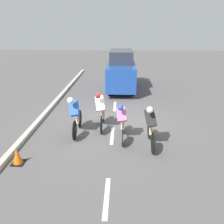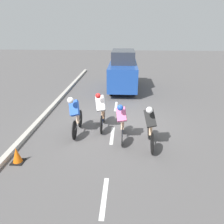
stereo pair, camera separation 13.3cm
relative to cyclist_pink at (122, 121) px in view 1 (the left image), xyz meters
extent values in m
plane|color=#565454|center=(0.35, -1.19, -0.74)|extent=(60.00, 60.00, 0.00)
cube|color=white|center=(0.35, 2.91, -0.74)|extent=(0.12, 1.40, 0.01)
cube|color=white|center=(0.35, -0.29, -0.74)|extent=(0.12, 1.40, 0.01)
cube|color=white|center=(0.35, -3.49, -0.74)|extent=(0.12, 1.40, 0.01)
cube|color=#B7B2A8|center=(3.55, -0.29, -0.67)|extent=(0.20, 25.00, 0.14)
cylinder|color=black|center=(-0.03, -0.56, -0.41)|extent=(0.03, 0.67, 0.67)
cylinder|color=black|center=(-0.03, 0.42, -0.41)|extent=(0.03, 0.67, 0.67)
cylinder|color=navy|center=(-0.03, -0.07, -0.41)|extent=(0.04, 0.98, 0.04)
cylinder|color=navy|center=(-0.03, -0.24, -0.20)|extent=(0.04, 0.04, 0.42)
cylinder|color=yellow|center=(-0.03, -0.12, -0.31)|extent=(0.07, 0.07, 0.16)
cylinder|color=beige|center=(-0.03, -0.15, -0.23)|extent=(0.12, 0.23, 0.36)
cube|color=pink|center=(0.01, 0.03, 0.25)|extent=(0.40, 0.44, 0.56)
sphere|color=blue|center=(0.06, 0.25, 0.58)|extent=(0.21, 0.21, 0.21)
cylinder|color=black|center=(1.69, -0.98, -0.38)|extent=(0.03, 0.71, 0.71)
cylinder|color=black|center=(1.69, 0.07, -0.38)|extent=(0.03, 0.71, 0.71)
cylinder|color=#B7B7BC|center=(1.69, -0.46, -0.38)|extent=(0.04, 1.05, 0.04)
cylinder|color=#B7B7BC|center=(1.69, -0.64, -0.17)|extent=(0.04, 0.04, 0.42)
cylinder|color=yellow|center=(1.69, -0.51, -0.28)|extent=(0.07, 0.07, 0.16)
cylinder|color=beige|center=(1.69, -0.54, -0.20)|extent=(0.12, 0.23, 0.36)
cube|color=blue|center=(1.76, -0.36, 0.31)|extent=(0.44, 0.48, 0.63)
sphere|color=white|center=(1.82, -0.14, 0.68)|extent=(0.23, 0.23, 0.23)
cylinder|color=black|center=(0.78, -1.49, -0.39)|extent=(0.03, 0.71, 0.71)
cylinder|color=black|center=(0.78, -0.47, -0.39)|extent=(0.03, 0.71, 0.71)
cylinder|color=navy|center=(0.78, -0.98, -0.39)|extent=(0.04, 1.02, 0.04)
cylinder|color=navy|center=(0.78, -1.15, -0.18)|extent=(0.04, 0.04, 0.42)
cylinder|color=#1999D8|center=(0.78, -1.03, -0.29)|extent=(0.07, 0.07, 0.16)
cylinder|color=tan|center=(0.78, -1.05, -0.21)|extent=(0.12, 0.23, 0.36)
cube|color=white|center=(0.84, -0.88, 0.32)|extent=(0.44, 0.50, 0.65)
sphere|color=red|center=(0.90, -0.66, 0.70)|extent=(0.20, 0.20, 0.20)
cylinder|color=black|center=(-1.00, -0.18, -0.39)|extent=(0.03, 0.70, 0.70)
cylinder|color=black|center=(-1.00, 0.85, -0.39)|extent=(0.03, 0.70, 0.70)
cylinder|color=black|center=(-1.00, 0.34, -0.39)|extent=(0.04, 1.03, 0.04)
cylinder|color=black|center=(-1.00, 0.16, -0.18)|extent=(0.04, 0.04, 0.42)
cylinder|color=#1999D8|center=(-1.00, 0.29, -0.29)|extent=(0.07, 0.07, 0.16)
cylinder|color=#DBAD84|center=(-1.00, 0.26, -0.21)|extent=(0.12, 0.23, 0.36)
cube|color=black|center=(-0.93, 0.44, 0.31)|extent=(0.45, 0.49, 0.64)
sphere|color=white|center=(-0.86, 0.66, 0.68)|extent=(0.21, 0.21, 0.21)
cylinder|color=black|center=(-0.62, -5.37, -0.42)|extent=(0.14, 0.64, 0.64)
cylinder|color=black|center=(0.74, -5.37, -0.42)|extent=(0.14, 0.64, 0.64)
cylinder|color=black|center=(-0.62, -8.21, -0.42)|extent=(0.14, 0.64, 0.64)
cylinder|color=black|center=(0.74, -8.21, -0.42)|extent=(0.14, 0.64, 0.64)
cube|color=#1E479E|center=(0.06, -6.79, 0.26)|extent=(1.70, 4.59, 1.37)
cube|color=#2D333D|center=(0.06, -7.02, 1.32)|extent=(1.39, 2.52, 0.75)
cube|color=black|center=(3.10, 1.63, -0.73)|extent=(0.36, 0.36, 0.03)
cone|color=orange|center=(3.10, 1.63, -0.48)|extent=(0.28, 0.28, 0.46)
camera|label=1|loc=(0.05, 7.04, 3.11)|focal=35.00mm
camera|label=2|loc=(-0.09, 7.03, 3.11)|focal=35.00mm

